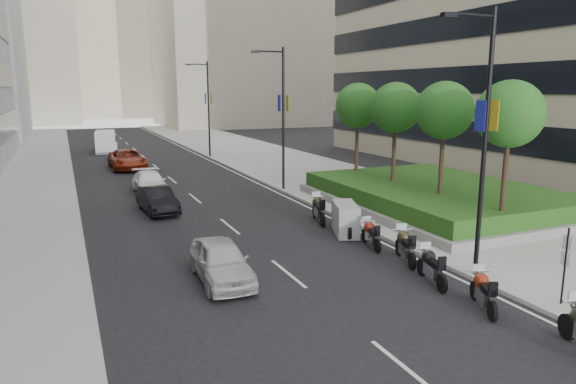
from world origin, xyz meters
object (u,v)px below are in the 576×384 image
motorcycle_2 (431,267)px  motorcycle_5 (345,219)px  motorcycle_4 (371,234)px  car_b (157,200)px  car_d (127,159)px  lamp_post_0 (482,132)px  car_c (150,183)px  lamp_post_1 (281,112)px  parking_sign (565,262)px  motorcycle_1 (483,291)px  motorcycle_3 (405,246)px  lamp_post_2 (207,104)px  motorcycle_6 (318,209)px  car_a (221,261)px  delivery_van (106,142)px

motorcycle_2 → motorcycle_5: bearing=11.2°
motorcycle_4 → car_b: bearing=47.8°
motorcycle_5 → car_d: car_d is taller
lamp_post_0 → car_c: size_ratio=1.95×
lamp_post_1 → parking_sign: (0.66, -20.00, -3.61)m
motorcycle_2 → car_c: car_c is taller
parking_sign → motorcycle_5: parking_sign is taller
motorcycle_1 → motorcycle_3: motorcycle_3 is taller
motorcycle_1 → car_d: size_ratio=0.34×
lamp_post_2 → motorcycle_3: size_ratio=4.05×
lamp_post_2 → motorcycle_6: lamp_post_2 is taller
motorcycle_5 → car_d: 25.09m
lamp_post_0 → car_c: 21.70m
lamp_post_0 → lamp_post_1: same height
lamp_post_1 → motorcycle_3: size_ratio=4.05×
motorcycle_3 → car_a: 7.00m
lamp_post_0 → motorcycle_3: lamp_post_0 is taller
parking_sign → motorcycle_3: bearing=107.8°
parking_sign → car_d: parking_sign is taller
car_a → motorcycle_2: bearing=-22.9°
motorcycle_2 → motorcycle_5: 6.43m
motorcycle_6 → car_c: car_c is taller
car_a → car_c: (0.15, 16.47, -0.04)m
motorcycle_6 → car_d: (-6.60, 21.75, 0.15)m
lamp_post_2 → delivery_van: lamp_post_2 is taller
motorcycle_4 → motorcycle_6: 4.56m
motorcycle_2 → motorcycle_3: bearing=0.8°
lamp_post_1 → motorcycle_6: bearing=-99.7°
parking_sign → motorcycle_5: (-1.89, 9.62, -0.75)m
motorcycle_2 → car_d: size_ratio=0.38×
parking_sign → motorcycle_1: parking_sign is taller
motorcycle_2 → car_d: car_d is taller
car_c → car_d: bearing=91.3°
motorcycle_4 → motorcycle_5: bearing=11.9°
car_b → car_c: 5.41m
car_b → car_d: (0.34, 16.44, 0.11)m
motorcycle_2 → motorcycle_5: size_ratio=0.86×
lamp_post_1 → lamp_post_2: (0.00, 18.00, 0.00)m
car_a → car_b: bearing=94.1°
delivery_van → motorcycle_4: bearing=-74.4°
parking_sign → motorcycle_4: parking_sign is taller
car_d → motorcycle_1: bearing=-80.3°
motorcycle_5 → car_a: size_ratio=0.60×
delivery_van → motorcycle_1: bearing=-76.3°
motorcycle_1 → motorcycle_4: 6.59m
motorcycle_5 → lamp_post_2: bearing=17.7°
motorcycle_3 → car_b: (-7.23, 11.97, 0.06)m
lamp_post_0 → lamp_post_2: 35.00m
lamp_post_0 → car_b: 17.14m
lamp_post_0 → car_d: size_ratio=1.58×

